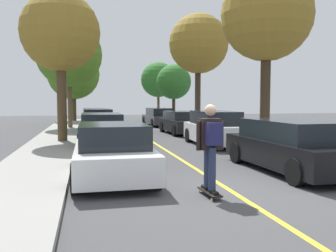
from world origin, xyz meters
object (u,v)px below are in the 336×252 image
(parked_car_left_near, at_px, (102,130))
(skateboard, at_px, (210,192))
(parked_car_left_nearest, at_px, (113,152))
(street_tree_right_near, at_px, (199,44))
(parked_car_left_far, at_px, (97,121))
(street_tree_left_far, at_px, (73,74))
(parked_car_right_farthest, at_px, (159,117))
(street_tree_left_near, at_px, (69,54))
(parked_car_left_farthest, at_px, (95,117))
(street_tree_right_farthest, at_px, (158,80))
(parked_car_right_nearest, at_px, (289,146))
(street_tree_left_nearest, at_px, (60,33))
(parked_car_right_near, at_px, (215,128))
(parked_car_right_far, at_px, (182,122))
(street_tree_right_nearest, at_px, (267,16))
(street_tree_right_far, at_px, (174,82))
(skateboarder, at_px, (211,142))
(streetlamp, at_px, (196,77))

(parked_car_left_near, bearing_deg, skateboard, -78.72)
(parked_car_left_nearest, height_order, street_tree_right_near, street_tree_right_near)
(parked_car_left_near, relative_size, skateboard, 5.30)
(street_tree_right_near, relative_size, skateboard, 8.56)
(parked_car_left_far, xyz_separation_m, street_tree_left_far, (-1.68, 11.02, 3.55))
(parked_car_right_farthest, xyz_separation_m, street_tree_left_near, (-6.41, -2.24, 4.26))
(parked_car_left_farthest, bearing_deg, street_tree_left_near, -112.07)
(parked_car_left_far, height_order, street_tree_right_farthest, street_tree_right_farthest)
(street_tree_left_near, height_order, skateboard, street_tree_left_near)
(parked_car_right_nearest, bearing_deg, street_tree_left_near, 112.08)
(street_tree_left_near, xyz_separation_m, skateboard, (3.46, -17.78, -4.83))
(street_tree_left_nearest, height_order, street_tree_left_far, street_tree_left_nearest)
(parked_car_left_far, bearing_deg, street_tree_right_farthest, 64.99)
(street_tree_right_farthest, bearing_deg, parked_car_right_near, -94.60)
(parked_car_right_far, height_order, street_tree_right_farthest, street_tree_right_farthest)
(parked_car_left_near, relative_size, street_tree_right_farthest, 0.81)
(street_tree_left_nearest, bearing_deg, street_tree_left_far, 90.00)
(parked_car_left_farthest, xyz_separation_m, street_tree_left_far, (-1.68, 3.98, 3.60))
(parked_car_left_near, distance_m, street_tree_left_near, 9.97)
(parked_car_left_nearest, height_order, street_tree_right_farthest, street_tree_right_farthest)
(parked_car_right_near, bearing_deg, street_tree_right_nearest, -36.94)
(parked_car_right_nearest, xyz_separation_m, parked_car_right_far, (-0.00, 11.32, -0.04))
(parked_car_left_far, xyz_separation_m, parked_car_right_farthest, (4.74, 5.14, -0.03))
(street_tree_left_far, relative_size, street_tree_right_nearest, 0.91)
(parked_car_right_nearest, bearing_deg, parked_car_right_far, 90.00)
(parked_car_right_farthest, distance_m, street_tree_left_near, 8.02)
(parked_car_left_far, relative_size, parked_car_right_far, 0.99)
(parked_car_left_near, relative_size, parked_car_left_far, 1.07)
(parked_car_left_near, height_order, street_tree_right_farthest, street_tree_right_farthest)
(parked_car_left_far, distance_m, street_tree_right_near, 8.04)
(street_tree_left_near, bearing_deg, street_tree_right_far, 28.30)
(parked_car_right_nearest, distance_m, street_tree_left_far, 25.02)
(street_tree_right_far, bearing_deg, parked_car_left_nearest, -107.78)
(street_tree_left_far, relative_size, street_tree_right_farthest, 1.14)
(street_tree_left_far, relative_size, skateboarder, 3.63)
(parked_car_right_near, distance_m, streetlamp, 9.02)
(parked_car_right_far, height_order, skateboarder, skateboarder)
(parked_car_left_nearest, height_order, skateboard, parked_car_left_nearest)
(street_tree_left_far, bearing_deg, street_tree_right_nearest, -67.32)
(street_tree_right_near, bearing_deg, street_tree_right_farthest, 90.00)
(parked_car_left_nearest, relative_size, skateboard, 4.76)
(parked_car_right_nearest, bearing_deg, street_tree_right_nearest, 69.83)
(street_tree_right_nearest, bearing_deg, street_tree_left_far, 112.68)
(parked_car_right_far, xyz_separation_m, street_tree_left_far, (-6.41, 12.61, 3.59))
(parked_car_right_near, height_order, street_tree_right_near, street_tree_right_near)
(parked_car_left_farthest, bearing_deg, streetlamp, -41.29)
(parked_car_left_near, xyz_separation_m, parked_car_left_farthest, (-0.00, 13.00, -0.03))
(parked_car_right_near, bearing_deg, street_tree_right_far, 83.33)
(parked_car_left_far, bearing_deg, skateboard, -83.18)
(parked_car_right_far, height_order, streetlamp, streetlamp)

